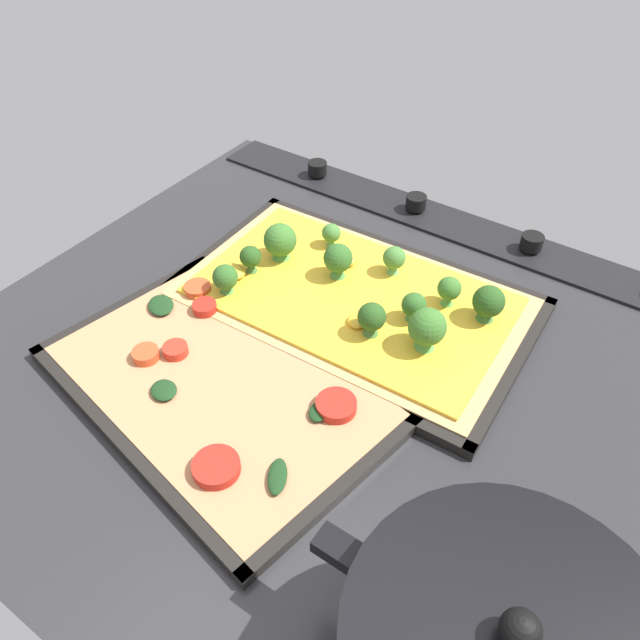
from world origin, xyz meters
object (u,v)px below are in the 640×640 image
object	(u,v)px
veggie_pizza_back	(219,382)
baking_tray_back	(219,387)
baking_tray_front	(351,304)
broccoli_pizza	(353,294)

from	to	relation	value
veggie_pizza_back	baking_tray_back	bearing A→B (deg)	41.06
baking_tray_front	baking_tray_back	distance (cm)	18.63
baking_tray_front	broccoli_pizza	distance (cm)	1.58
baking_tray_front	veggie_pizza_back	xyz separation A→B (cm)	(4.27, 18.08, 0.70)
baking_tray_front	baking_tray_back	size ratio (longest dim) A/B	1.06
baking_tray_front	baking_tray_back	bearing A→B (deg)	76.59
baking_tray_back	veggie_pizza_back	distance (cm)	0.69
baking_tray_back	broccoli_pizza	bearing A→B (deg)	-103.82
baking_tray_back	veggie_pizza_back	bearing A→B (deg)	-138.94
baking_tray_front	broccoli_pizza	bearing A→B (deg)	-161.81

